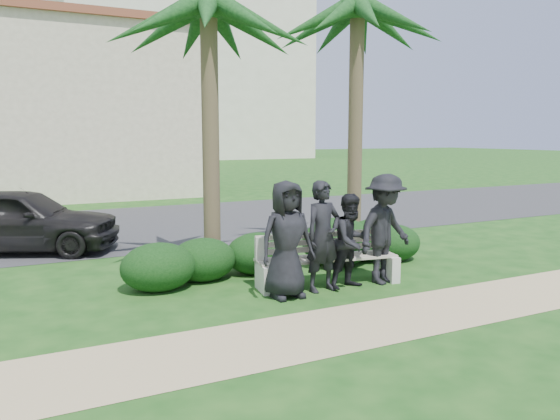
# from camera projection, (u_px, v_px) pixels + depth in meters

# --- Properties ---
(ground) EXTENTS (160.00, 160.00, 0.00)m
(ground) POSITION_uv_depth(u_px,v_px,m) (308.00, 290.00, 9.22)
(ground) COLOR #154513
(ground) RESTS_ON ground
(footpath) EXTENTS (30.00, 1.60, 0.01)m
(footpath) POSITION_uv_depth(u_px,v_px,m) (372.00, 322.00, 7.62)
(footpath) COLOR tan
(footpath) RESTS_ON ground
(asphalt_street) EXTENTS (160.00, 8.00, 0.01)m
(asphalt_street) POSITION_uv_depth(u_px,v_px,m) (176.00, 222.00, 16.30)
(asphalt_street) COLOR #2D2D30
(asphalt_street) RESTS_ON ground
(stucco_bldg_right) EXTENTS (8.40, 8.40, 7.30)m
(stucco_bldg_right) POSITION_uv_depth(u_px,v_px,m) (89.00, 111.00, 24.22)
(stucco_bldg_right) COLOR #C4B893
(stucco_bldg_right) RESTS_ON ground
(hotel_tower) EXTENTS (26.00, 18.00, 37.30)m
(hotel_tower) POSITION_uv_depth(u_px,v_px,m) (178.00, 40.00, 62.32)
(hotel_tower) COLOR beige
(hotel_tower) RESTS_ON ground
(park_bench) EXTENTS (2.58, 0.94, 0.87)m
(park_bench) POSITION_uv_depth(u_px,v_px,m) (327.00, 263.00, 9.47)
(park_bench) COLOR #AFA292
(park_bench) RESTS_ON ground
(man_a) EXTENTS (0.93, 0.61, 1.89)m
(man_a) POSITION_uv_depth(u_px,v_px,m) (287.00, 239.00, 8.67)
(man_a) COLOR black
(man_a) RESTS_ON ground
(man_b) EXTENTS (0.73, 0.52, 1.86)m
(man_b) POSITION_uv_depth(u_px,v_px,m) (323.00, 236.00, 9.04)
(man_b) COLOR black
(man_b) RESTS_ON ground
(man_c) EXTENTS (0.89, 0.75, 1.62)m
(man_c) POSITION_uv_depth(u_px,v_px,m) (352.00, 241.00, 9.23)
(man_c) COLOR black
(man_c) RESTS_ON ground
(man_d) EXTENTS (1.39, 1.02, 1.93)m
(man_d) POSITION_uv_depth(u_px,v_px,m) (385.00, 229.00, 9.52)
(man_d) COLOR black
(man_d) RESTS_ON ground
(hedge_a) EXTENTS (1.27, 1.05, 0.83)m
(hedge_a) POSITION_uv_depth(u_px,v_px,m) (158.00, 266.00, 9.17)
(hedge_a) COLOR black
(hedge_a) RESTS_ON ground
(hedge_b) EXTENTS (1.21, 1.00, 0.79)m
(hedge_b) POSITION_uv_depth(u_px,v_px,m) (203.00, 258.00, 9.80)
(hedge_b) COLOR black
(hedge_b) RESTS_ON ground
(hedge_c) EXTENTS (1.22, 1.01, 0.80)m
(hedge_c) POSITION_uv_depth(u_px,v_px,m) (257.00, 252.00, 10.30)
(hedge_c) COLOR black
(hedge_c) RESTS_ON ground
(hedge_d) EXTENTS (1.51, 1.25, 0.99)m
(hedge_d) POSITION_uv_depth(u_px,v_px,m) (338.00, 240.00, 10.95)
(hedge_d) COLOR black
(hedge_d) RESTS_ON ground
(hedge_e) EXTENTS (1.19, 0.98, 0.78)m
(hedge_e) POSITION_uv_depth(u_px,v_px,m) (393.00, 242.00, 11.36)
(hedge_e) COLOR black
(hedge_e) RESTS_ON ground
(hedge_f) EXTENTS (1.36, 1.13, 0.89)m
(hedge_f) POSITION_uv_depth(u_px,v_px,m) (374.00, 239.00, 11.39)
(hedge_f) COLOR black
(hedge_f) RESTS_ON ground
(palm_left) EXTENTS (3.00, 3.00, 5.84)m
(palm_left) POSITION_uv_depth(u_px,v_px,m) (208.00, 9.00, 9.88)
(palm_left) COLOR brown
(palm_left) RESTS_ON ground
(palm_right) EXTENTS (3.00, 3.00, 6.23)m
(palm_right) POSITION_uv_depth(u_px,v_px,m) (358.00, 11.00, 11.75)
(palm_right) COLOR brown
(palm_right) RESTS_ON ground
(car_a) EXTENTS (4.60, 3.34, 1.46)m
(car_a) POSITION_uv_depth(u_px,v_px,m) (19.00, 220.00, 12.08)
(car_a) COLOR black
(car_a) RESTS_ON ground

